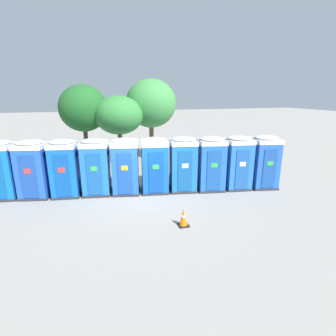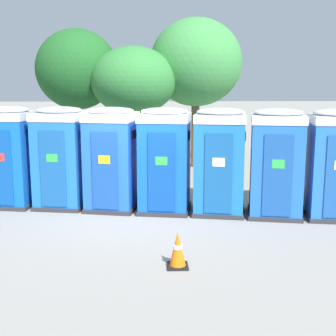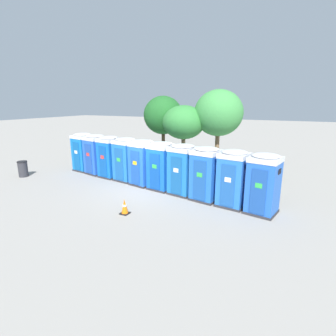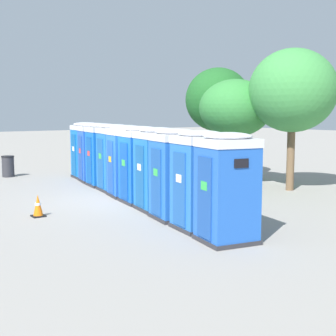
% 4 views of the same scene
% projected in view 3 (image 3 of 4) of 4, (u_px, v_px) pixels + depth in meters
% --- Properties ---
extents(ground_plane, '(120.00, 120.00, 0.00)m').
position_uv_depth(ground_plane, '(146.00, 189.00, 14.06)').
color(ground_plane, gray).
extents(portapotty_0, '(1.35, 1.37, 2.54)m').
position_uv_depth(portapotty_0, '(84.00, 152.00, 17.56)').
color(portapotty_0, '#2D2D33').
rests_on(portapotty_0, ground).
extents(portapotty_1, '(1.46, 1.44, 2.54)m').
position_uv_depth(portapotty_1, '(96.00, 154.00, 16.77)').
color(portapotty_1, '#2D2D33').
rests_on(portapotty_1, ground).
extents(portapotty_2, '(1.33, 1.36, 2.54)m').
position_uv_depth(portapotty_2, '(110.00, 157.00, 16.01)').
color(portapotty_2, '#2D2D33').
rests_on(portapotty_2, ground).
extents(portapotty_3, '(1.39, 1.38, 2.54)m').
position_uv_depth(portapotty_3, '(126.00, 159.00, 15.30)').
color(portapotty_3, '#2D2D33').
rests_on(portapotty_3, ground).
extents(portapotty_4, '(1.42, 1.42, 2.54)m').
position_uv_depth(portapotty_4, '(142.00, 162.00, 14.51)').
color(portapotty_4, '#2D2D33').
rests_on(portapotty_4, ground).
extents(portapotty_5, '(1.39, 1.38, 2.54)m').
position_uv_depth(portapotty_5, '(161.00, 166.00, 13.76)').
color(portapotty_5, '#2D2D33').
rests_on(portapotty_5, ground).
extents(portapotty_6, '(1.41, 1.40, 2.54)m').
position_uv_depth(portapotty_6, '(183.00, 169.00, 13.02)').
color(portapotty_6, '#2D2D33').
rests_on(portapotty_6, ground).
extents(portapotty_7, '(1.43, 1.41, 2.54)m').
position_uv_depth(portapotty_7, '(206.00, 174.00, 12.22)').
color(portapotty_7, '#2D2D33').
rests_on(portapotty_7, ground).
extents(portapotty_8, '(1.37, 1.37, 2.54)m').
position_uv_depth(portapotty_8, '(233.00, 178.00, 11.49)').
color(portapotty_8, '#2D2D33').
rests_on(portapotty_8, ground).
extents(portapotty_9, '(1.40, 1.41, 2.54)m').
position_uv_depth(portapotty_9, '(263.00, 184.00, 10.71)').
color(portapotty_9, '#2D2D33').
rests_on(portapotty_9, ground).
extents(street_tree_0, '(3.30, 3.30, 5.37)m').
position_uv_depth(street_tree_0, '(219.00, 113.00, 17.80)').
color(street_tree_0, brown).
rests_on(street_tree_0, ground).
extents(street_tree_1, '(2.94, 2.94, 4.98)m').
position_uv_depth(street_tree_1, '(163.00, 115.00, 19.74)').
color(street_tree_1, '#4C3826').
rests_on(street_tree_1, ground).
extents(street_tree_2, '(2.94, 2.94, 4.32)m').
position_uv_depth(street_tree_2, '(184.00, 123.00, 18.19)').
color(street_tree_2, brown).
rests_on(street_tree_2, ground).
extents(trash_can, '(0.58, 0.58, 0.98)m').
position_uv_depth(trash_can, '(23.00, 169.00, 16.25)').
color(trash_can, '#2D2D33').
rests_on(trash_can, ground).
extents(traffic_cone, '(0.36, 0.36, 0.64)m').
position_uv_depth(traffic_cone, '(125.00, 207.00, 10.85)').
color(traffic_cone, black).
rests_on(traffic_cone, ground).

